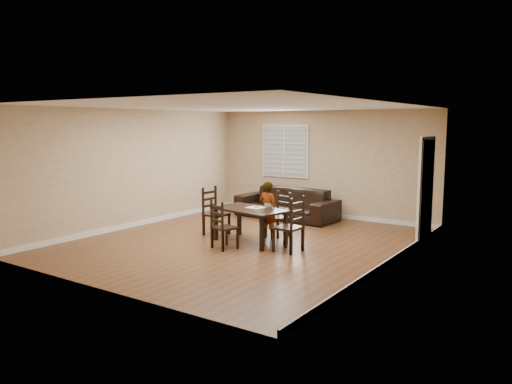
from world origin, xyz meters
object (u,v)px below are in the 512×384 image
chair_near (282,216)px  donut (256,207)px  chair_left (212,213)px  sofa (286,203)px  chair_far (220,227)px  child (268,210)px  dining_table (250,213)px  chair_right (294,227)px

chair_near → donut: 0.83m
chair_left → sofa: size_ratio=0.39×
chair_far → sofa: size_ratio=0.36×
chair_far → child: child is taller
dining_table → chair_far: 0.81m
chair_near → chair_far: same height
chair_right → chair_near: bearing=-137.1°
chair_right → sofa: (-1.85, 2.83, -0.09)m
chair_left → donut: 1.20m
donut → chair_far: bearing=-102.3°
chair_far → sofa: 3.46m
dining_table → chair_near: 0.96m
sofa → dining_table: bearing=-70.9°
dining_table → sofa: (-0.73, 2.64, -0.22)m
child → sofa: bearing=-65.6°
donut → sofa: 2.62m
chair_near → chair_left: chair_left is taller
dining_table → child: (0.10, 0.53, -0.01)m
chair_far → chair_left: 1.36m
dining_table → sofa: sofa is taller
child → chair_left: bearing=18.6°
chair_near → sofa: chair_near is taller
chair_near → child: size_ratio=0.78×
chair_far → chair_near: bearing=-83.8°
chair_far → chair_right: bearing=-138.2°
chair_right → child: (-1.03, 0.71, 0.12)m
chair_near → donut: size_ratio=10.24×
dining_table → chair_far: (-0.16, -0.77, -0.18)m
chair_far → chair_right: size_ratio=0.89×
chair_near → child: bearing=-86.7°
chair_right → sofa: size_ratio=0.40×
chair_right → sofa: bearing=-144.3°
dining_table → child: bearing=90.0°
dining_table → chair_left: size_ratio=1.56×
donut → chair_near: bearing=80.3°
chair_far → child: 1.33m
chair_left → donut: (1.17, -0.03, 0.25)m
sofa → chair_right: bearing=-53.1°
dining_table → chair_far: size_ratio=1.72×
chair_right → sofa: 3.38m
dining_table → chair_left: 1.15m
donut → dining_table: bearing=-106.7°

